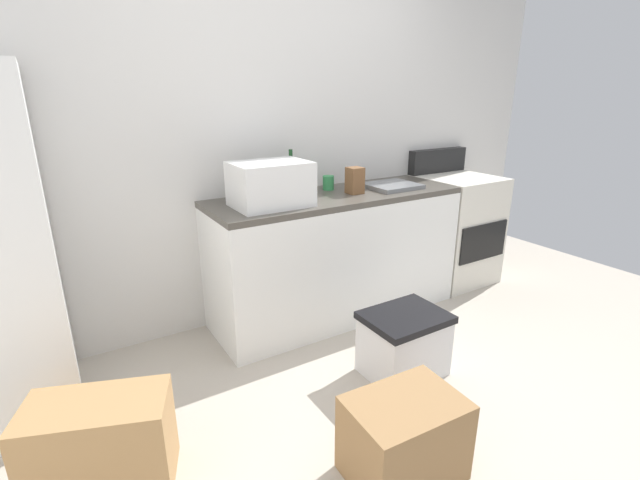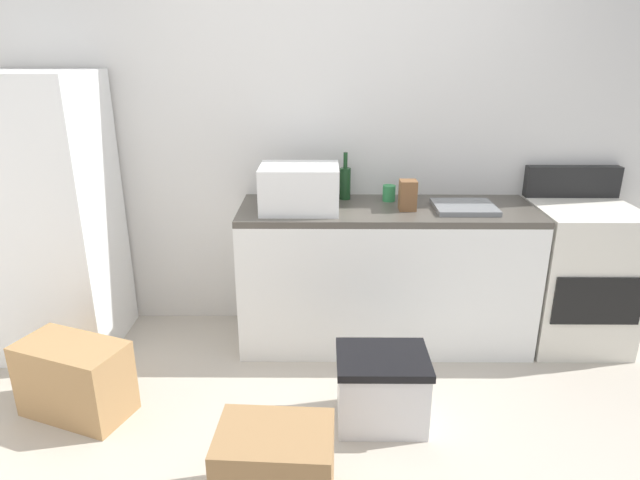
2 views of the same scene
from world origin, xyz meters
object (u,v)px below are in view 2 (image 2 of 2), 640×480
at_px(microwave, 299,188).
at_px(cardboard_box_medium, 75,379).
at_px(storage_bin, 382,388).
at_px(refrigerator, 50,217).
at_px(stove_oven, 576,273).
at_px(cardboard_box_large, 275,468).
at_px(coffee_mug, 389,193).
at_px(knife_block, 408,195).
at_px(wine_bottle, 345,182).

distance_m(microwave, cardboard_box_medium, 1.59).
height_order(cardboard_box_medium, storage_bin, cardboard_box_medium).
height_order(refrigerator, stove_oven, refrigerator).
distance_m(stove_oven, cardboard_box_large, 2.30).
xyz_separation_m(coffee_mug, knife_block, (0.09, -0.20, 0.04)).
height_order(stove_oven, cardboard_box_large, stove_oven).
bearing_deg(knife_block, coffee_mug, 113.84).
distance_m(wine_bottle, storage_bin, 1.33).
bearing_deg(microwave, refrigerator, 179.41).
xyz_separation_m(refrigerator, storage_bin, (1.96, -0.80, -0.66)).
xyz_separation_m(knife_block, cardboard_box_medium, (-1.79, -0.74, -0.79)).
distance_m(coffee_mug, cardboard_box_medium, 2.08).
distance_m(refrigerator, knife_block, 2.17).
bearing_deg(coffee_mug, cardboard_box_large, -111.53).
relative_size(wine_bottle, cardboard_box_medium, 0.54).
height_order(refrigerator, cardboard_box_medium, refrigerator).
distance_m(refrigerator, cardboard_box_large, 2.10).
height_order(coffee_mug, storage_bin, coffee_mug).
bearing_deg(wine_bottle, cardboard_box_large, -101.85).
xyz_separation_m(wine_bottle, knife_block, (0.36, -0.24, -0.02)).
height_order(knife_block, storage_bin, knife_block).
relative_size(stove_oven, cardboard_box_medium, 1.98).
xyz_separation_m(cardboard_box_large, cardboard_box_medium, (-1.09, 0.61, 0.02)).
bearing_deg(cardboard_box_medium, storage_bin, -2.06).
relative_size(refrigerator, wine_bottle, 5.66).
relative_size(coffee_mug, cardboard_box_large, 0.21).
distance_m(coffee_mug, cardboard_box_large, 1.83).
xyz_separation_m(knife_block, cardboard_box_large, (-0.70, -1.35, -0.81)).
relative_size(stove_oven, wine_bottle, 3.67).
bearing_deg(wine_bottle, knife_block, -33.75).
xyz_separation_m(refrigerator, microwave, (1.52, -0.02, 0.19)).
height_order(cardboard_box_large, storage_bin, storage_bin).
relative_size(refrigerator, cardboard_box_medium, 3.06).
height_order(microwave, knife_block, microwave).
xyz_separation_m(wine_bottle, cardboard_box_large, (-0.33, -1.59, -0.83)).
bearing_deg(cardboard_box_medium, knife_block, 22.37).
bearing_deg(storage_bin, microwave, 119.43).
relative_size(coffee_mug, storage_bin, 0.22).
distance_m(knife_block, storage_bin, 1.14).
distance_m(stove_oven, microwave, 1.84).
distance_m(refrigerator, microwave, 1.53).
xyz_separation_m(stove_oven, storage_bin, (-1.31, -0.85, -0.27)).
height_order(refrigerator, coffee_mug, refrigerator).
height_order(wine_bottle, storage_bin, wine_bottle).
bearing_deg(coffee_mug, knife_block, -66.16).
relative_size(wine_bottle, knife_block, 1.67).
distance_m(stove_oven, knife_block, 1.23).
height_order(stove_oven, microwave, microwave).
xyz_separation_m(coffee_mug, storage_bin, (-0.12, -0.99, -0.76)).
xyz_separation_m(refrigerator, cardboard_box_medium, (0.37, -0.74, -0.65)).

